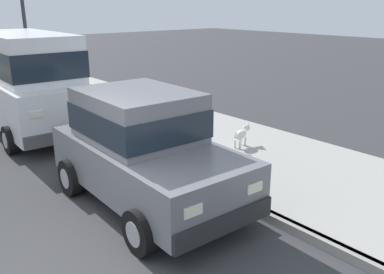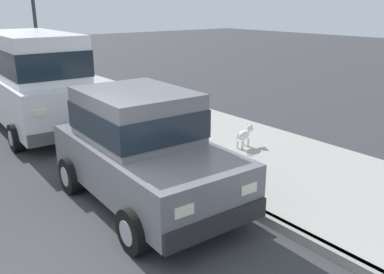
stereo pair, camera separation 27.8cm
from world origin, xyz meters
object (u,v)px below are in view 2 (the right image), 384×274
car_white_van (34,77)px  street_lamp (34,13)px  car_grey_hatchback (142,146)px  dog_white (245,134)px

car_white_van → street_lamp: 4.45m
car_white_van → street_lamp: street_lamp is taller
car_grey_hatchback → dog_white: size_ratio=5.22×
dog_white → street_lamp: bearing=100.5°
car_white_van → dog_white: (3.03, -4.68, -0.97)m
car_grey_hatchback → car_white_van: size_ratio=0.78×
car_white_van → car_grey_hatchback: bearing=-90.2°
dog_white → street_lamp: 9.10m
car_white_van → street_lamp: bearing=70.0°
car_grey_hatchback → street_lamp: bearing=81.1°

